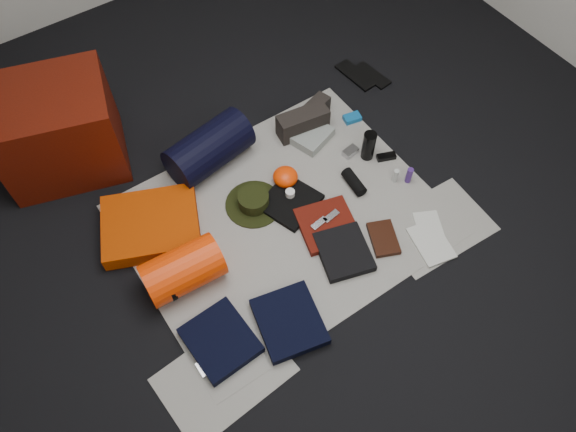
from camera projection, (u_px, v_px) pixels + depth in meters
floor at (283, 220)px, 3.05m from camera, size 4.50×4.50×0.02m
newspaper_mat at (283, 219)px, 3.04m from camera, size 1.60×1.30×0.01m
newspaper_sheet_front_left at (224, 375)px, 2.58m from camera, size 0.61×0.44×0.00m
newspaper_sheet_front_right at (435, 226)px, 3.02m from camera, size 0.60×0.43×0.00m
red_cabinet at (58, 130)px, 3.05m from camera, size 0.75×0.68×0.52m
sleeping_pad at (151, 225)px, 2.96m from camera, size 0.62×0.57×0.09m
stuff_sack at (183, 270)px, 2.74m from camera, size 0.40×0.25×0.23m
sack_strap_left at (165, 281)px, 2.72m from camera, size 0.02×0.22×0.22m
sack_strap_right at (201, 260)px, 2.78m from camera, size 0.02×0.22×0.22m
navy_duffel at (209, 148)px, 3.14m from camera, size 0.52×0.33×0.25m
boonie_brim at (254, 204)px, 3.08m from camera, size 0.42×0.42×0.01m
boonie_crown at (253, 200)px, 3.05m from camera, size 0.17×0.17×0.07m
hiking_boot_left at (303, 123)px, 3.31m from camera, size 0.32×0.16×0.15m
hiking_boot_right at (313, 112)px, 3.38m from camera, size 0.25×0.16×0.12m
flip_flop_left at (356, 75)px, 3.63m from camera, size 0.13×0.30×0.02m
flip_flop_right at (372, 75)px, 3.63m from camera, size 0.12×0.27×0.01m
trousers_navy_a at (220, 340)px, 2.64m from camera, size 0.30×0.34×0.05m
trousers_navy_b at (289, 322)px, 2.69m from camera, size 0.36×0.39×0.05m
trousers_charcoal at (344, 252)px, 2.90m from camera, size 0.32×0.35×0.04m
black_tshirt at (290, 202)px, 3.08m from camera, size 0.36×0.35×0.03m
red_shirt at (327, 225)px, 2.99m from camera, size 0.35×0.35×0.04m
orange_stuff_sack at (285, 177)px, 3.13m from camera, size 0.16×0.16×0.09m
first_aid_pouch at (313, 136)px, 3.32m from camera, size 0.27×0.23×0.06m
water_bottle at (369, 146)px, 3.19m from camera, size 0.10×0.10×0.19m
speaker at (354, 182)px, 3.13m from camera, size 0.08×0.18×0.07m
compact_camera at (350, 152)px, 3.27m from camera, size 0.10×0.07×0.04m
cyan_case at (352, 118)px, 3.41m from camera, size 0.11×0.08×0.03m
toiletry_purple at (409, 175)px, 3.13m from camera, size 0.04×0.04×0.11m
toiletry_clear at (396, 176)px, 3.14m from camera, size 0.04×0.04×0.09m
paperback_book at (383, 238)px, 2.95m from camera, size 0.21×0.24×0.03m
map_booklet at (431, 243)px, 2.95m from camera, size 0.22×0.28×0.01m
map_printout at (428, 225)px, 3.01m from camera, size 0.20×0.22×0.01m
sunglasses at (386, 157)px, 3.25m from camera, size 0.12×0.08×0.03m
key_cluster at (206, 366)px, 2.59m from camera, size 0.08×0.08×0.01m
tape_roll at (290, 193)px, 3.07m from camera, size 0.05×0.05×0.04m
energy_bar_a at (319, 223)px, 2.97m from camera, size 0.10×0.05×0.01m
energy_bar_b at (331, 216)px, 2.99m from camera, size 0.10×0.05×0.01m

